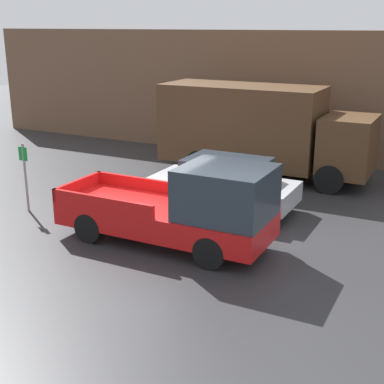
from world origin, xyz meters
The scene contains 6 objects.
ground_plane centered at (0.00, 0.00, 0.00)m, with size 60.00×60.00×0.00m, color #2D2D30.
building_wall centered at (0.00, 8.88, 2.51)m, with size 28.00×0.15×5.01m.
pickup_truck centered at (1.38, -0.88, 0.99)m, with size 5.37×1.96×2.14m.
car centered at (1.07, 2.14, 0.78)m, with size 4.27×1.91×1.52m.
delivery_truck centered at (0.62, 6.05, 1.72)m, with size 7.45×2.35×3.19m.
parking_sign centered at (-3.93, -0.68, 1.15)m, with size 0.30×0.07×2.02m.
Camera 1 is at (7.08, -11.64, 5.25)m, focal length 50.00 mm.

